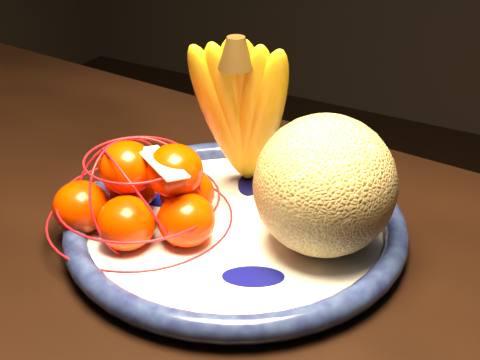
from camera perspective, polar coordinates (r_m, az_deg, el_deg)
The scene contains 6 objects.
dining_table at distance 0.84m, azimuth -15.14°, elevation -10.12°, with size 1.59×1.04×0.76m.
fruit_bowl at distance 0.77m, azimuth -0.37°, elevation -3.86°, with size 0.39×0.39×0.03m.
cantaloupe at distance 0.70m, azimuth 7.24°, elevation -0.47°, with size 0.15×0.15×0.15m, color olive.
banana_bunch at distance 0.79m, azimuth 0.23°, elevation 6.12°, with size 0.14×0.15×0.23m.
mandarin_bag at distance 0.76m, azimuth -8.21°, elevation -1.37°, with size 0.24×0.24×0.13m.
price_tag at distance 0.71m, azimuth -6.65°, elevation 1.46°, with size 0.07×0.03×0.00m, color white.
Camera 1 is at (0.45, -0.46, 1.19)m, focal length 50.00 mm.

